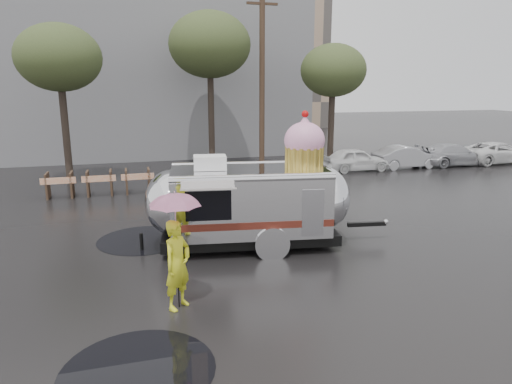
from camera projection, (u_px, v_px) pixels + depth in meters
name	position (u px, v px, depth m)	size (l,w,h in m)	color
ground	(330.00, 276.00, 10.69)	(120.00, 120.00, 0.00)	black
puddles	(167.00, 264.00, 11.35)	(6.85, 9.88, 0.01)	black
grey_building	(127.00, 52.00, 30.61)	(22.00, 12.00, 13.00)	slate
utility_pole	(262.00, 80.00, 23.41)	(1.60, 0.28, 9.00)	#473323
tree_left	(59.00, 59.00, 19.74)	(3.64, 3.64, 6.95)	#382D26
tree_mid	(210.00, 45.00, 23.28)	(4.20, 4.20, 8.03)	#382D26
tree_right	(333.00, 71.00, 23.30)	(3.36, 3.36, 6.42)	#382D26
barricade_row	(100.00, 183.00, 18.42)	(4.30, 0.80, 1.00)	#473323
parked_cars	(435.00, 154.00, 24.90)	(13.20, 1.90, 1.50)	silver
airstream_trailer	(252.00, 199.00, 12.45)	(6.97, 2.95, 3.78)	silver
person_left	(177.00, 265.00, 8.98)	(0.65, 0.44, 1.82)	yellow
umbrella_pink	(175.00, 213.00, 8.74)	(1.24, 1.24, 2.40)	#F19BC7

